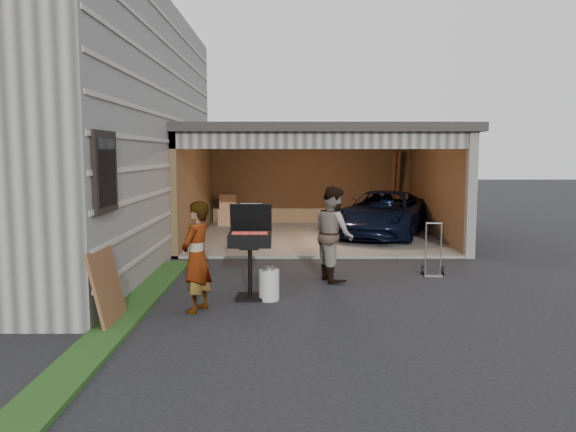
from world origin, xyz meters
name	(u,v)px	position (x,y,z in m)	size (l,w,h in m)	color
ground	(289,302)	(0.00, 0.00, 0.00)	(80.00, 80.00, 0.00)	black
house	(12,130)	(-6.00, 4.00, 2.75)	(7.00, 11.00, 5.50)	#474744
groundcover_strip	(122,320)	(-2.25, -1.00, 0.03)	(0.50, 8.00, 0.06)	#193814
garage	(316,167)	(0.76, 6.79, 1.87)	(6.80, 6.30, 2.90)	#605E59
minivan	(384,216)	(2.57, 6.55, 0.59)	(1.96, 4.25, 1.18)	black
woman	(197,257)	(-1.31, -0.50, 0.79)	(0.58, 0.38, 1.58)	#ADBED9
man	(334,234)	(0.80, 1.47, 0.84)	(0.82, 0.64, 1.68)	#411C19
bbq_grill	(250,243)	(-0.60, 0.24, 0.87)	(0.66, 0.58, 1.46)	black
propane_tank	(269,285)	(-0.31, 0.11, 0.24)	(0.32, 0.32, 0.47)	beige
plywood_panel	(107,286)	(-2.40, -1.10, 0.51)	(0.04, 0.92, 1.03)	brown
hand_truck	(433,265)	(2.68, 1.87, 0.19)	(0.43, 0.35, 0.99)	gray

